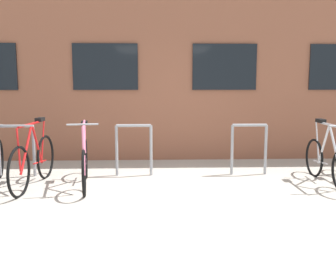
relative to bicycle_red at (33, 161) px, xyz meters
name	(u,v)px	position (x,y,z in m)	size (l,w,h in m)	color
ground_plane	(173,212)	(2.09, -1.27, -0.40)	(42.00, 42.00, 0.00)	#B2ADA0
storefront_building	(162,50)	(2.09, 5.54, 2.15)	(28.00, 7.26, 5.11)	brown
bike_rack	(192,144)	(2.52, 0.63, 0.14)	(6.64, 0.05, 0.89)	gray
bicycle_red	(33,161)	(0.00, 0.00, 0.00)	(0.44, 1.81, 1.06)	black
bicycle_pink	(85,162)	(0.79, 0.01, -0.02)	(0.44, 1.72, 1.05)	black
bicycle_silver	(327,160)	(4.62, 0.00, -0.03)	(0.44, 1.66, 1.02)	black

